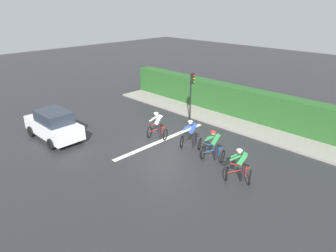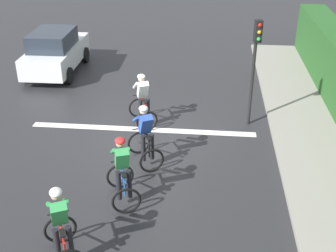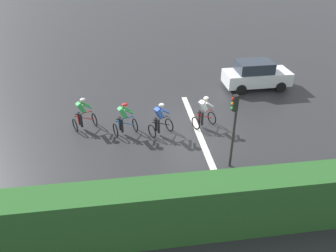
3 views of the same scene
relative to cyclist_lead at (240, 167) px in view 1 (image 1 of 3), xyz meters
The scene contains 11 objects.
ground_plane 5.49m from the cyclist_lead, 97.18° to the right, with size 80.00×80.00×0.00m, color #28282B.
sidewalk_kerb 6.96m from the cyclist_lead, 150.66° to the right, with size 2.80×22.40×0.12m, color gray.
stone_wall_low 7.74m from the cyclist_lead, 153.93° to the right, with size 0.44×22.40×0.57m, color gray.
hedge_wall 8.00m from the cyclist_lead, 154.88° to the right, with size 1.10×22.40×2.11m, color #265623.
road_marking_stop_line 5.72m from the cyclist_lead, 96.89° to the right, with size 7.00×0.30×0.01m, color silver.
cyclist_lead is the anchor object (origin of this frame).
cyclist_second 2.16m from the cyclist_lead, 111.55° to the right, with size 1.00×1.24×1.66m.
cyclist_mid 3.87m from the cyclist_lead, 106.04° to the right, with size 1.10×1.27×1.66m.
cyclist_fourth 6.01m from the cyclist_lead, 96.27° to the right, with size 1.05×1.26×1.66m.
car_white 10.93m from the cyclist_lead, 70.80° to the right, with size 1.94×4.13×1.76m.
traffic_light_near_crossing 7.59m from the cyclist_lead, 122.37° to the right, with size 0.24×0.31×3.34m.
Camera 1 is at (11.23, 11.36, 7.54)m, focal length 32.47 mm.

